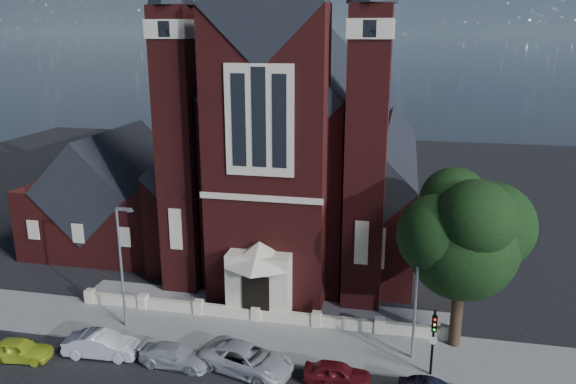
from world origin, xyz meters
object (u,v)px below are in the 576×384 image
street_tree (466,240)px  church (302,150)px  parish_hall (115,200)px  car_silver_a (102,345)px  car_lime_van (19,350)px  car_silver_b (175,356)px  street_lamp_left (122,261)px  car_white_suv (247,359)px  street_lamp_right (418,287)px  car_dark_red (337,373)px  traffic_signal (433,335)px

street_tree → church: bearing=126.2°
parish_hall → car_silver_a: size_ratio=2.78×
car_lime_van → car_silver_b: 9.18m
car_lime_van → street_lamp_left: bearing=-50.3°
car_silver_a → car_white_suv: bearing=-92.5°
car_silver_b → car_silver_a: bearing=92.9°
street_tree → car_lime_van: street_tree is taller
car_white_suv → church: bearing=18.7°
street_lamp_left → car_lime_van: 7.55m
car_lime_van → car_silver_b: (9.09, 1.32, -0.04)m
church → street_lamp_right: (10.09, -18.94, -3.59)m
street_lamp_right → car_white_suv: bearing=-161.2°
street_tree → car_white_suv: 14.05m
car_dark_red → street_tree: bearing=-53.2°
car_lime_van → car_silver_a: bearing=-80.8°
parish_hall → traffic_signal: (27.00, -15.57, -1.43)m
street_tree → car_dark_red: size_ratio=2.94×
car_silver_a → car_white_suv: (8.71, 0.26, 0.03)m
car_silver_b → parish_hall: bearing=39.9°
parish_hall → street_lamp_right: (26.09, -14.00, 0.59)m
church → traffic_signal: size_ratio=8.72×
car_silver_b → car_white_suv: size_ratio=0.77×
church → car_dark_red: 24.21m
church → car_silver_b: church is taller
street_lamp_left → street_tree: bearing=4.8°
car_silver_a → car_dark_red: (13.80, 0.12, -0.10)m
church → street_tree: church is taller
street_tree → car_lime_van: (-24.86, -6.44, -6.31)m
parish_hall → traffic_signal: size_ratio=3.05×
street_lamp_left → car_white_suv: size_ratio=1.50×
parish_hall → church: bearing=17.2°
traffic_signal → car_lime_van: 23.56m
street_tree → street_lamp_left: size_ratio=1.32×
street_tree → street_lamp_left: bearing=-175.2°
car_dark_red → street_lamp_left: bearing=76.6°
car_silver_a → street_lamp_left: bearing=-1.6°
parish_hall → car_lime_van: 19.39m
parish_hall → car_silver_a: (8.24, -17.37, -3.29)m
car_lime_van → street_lamp_right: bearing=-85.7°
parish_hall → street_lamp_left: 16.18m
car_lime_van → parish_hall: bearing=3.6°
car_silver_a → traffic_signal: bearing=-88.7°
traffic_signal → car_dark_red: 5.59m
street_lamp_left → car_dark_red: street_lamp_left is taller
parish_hall → car_silver_a: 19.50m
traffic_signal → street_lamp_right: bearing=120.0°
street_lamp_right → traffic_signal: street_lamp_right is taller
street_tree → street_lamp_left: (-20.51, -1.71, -2.36)m
church → street_lamp_right: bearing=-62.0°
parish_hall → car_lime_van: bearing=-78.7°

